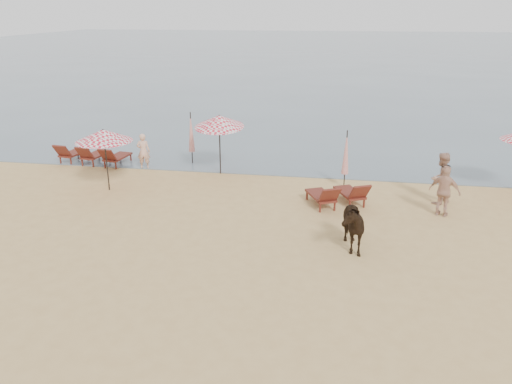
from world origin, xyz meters
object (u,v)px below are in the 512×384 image
(lounger_cluster_left, at_px, (92,154))
(lounger_cluster_right, at_px, (338,194))
(beachgoer_right_a, at_px, (441,178))
(umbrella_open_left_a, at_px, (104,136))
(umbrella_closed_left, at_px, (191,132))
(umbrella_closed_right, at_px, (346,153))
(umbrella_open_left_b, at_px, (219,121))
(cow, at_px, (348,223))
(beachgoer_right_b, at_px, (445,191))
(beachgoer_left, at_px, (143,151))

(lounger_cluster_left, distance_m, lounger_cluster_right, 11.71)
(beachgoer_right_a, bearing_deg, umbrella_open_left_a, -39.36)
(umbrella_closed_left, height_order, beachgoer_right_a, umbrella_closed_left)
(umbrella_closed_right, bearing_deg, umbrella_open_left_b, 170.32)
(cow, distance_m, beachgoer_right_a, 5.42)
(lounger_cluster_right, height_order, umbrella_open_left_b, umbrella_open_left_b)
(umbrella_closed_right, height_order, beachgoer_right_b, umbrella_closed_right)
(umbrella_closed_right, bearing_deg, lounger_cluster_left, 173.40)
(lounger_cluster_left, xyz_separation_m, beachgoer_left, (2.61, -0.27, 0.34))
(umbrella_open_left_b, relative_size, umbrella_closed_right, 1.15)
(umbrella_open_left_b, distance_m, cow, 8.47)
(lounger_cluster_right, height_order, beachgoer_left, beachgoer_left)
(lounger_cluster_right, distance_m, beachgoer_right_a, 3.80)
(lounger_cluster_right, bearing_deg, umbrella_closed_left, 123.06)
(lounger_cluster_left, height_order, umbrella_open_left_a, umbrella_open_left_a)
(umbrella_closed_right, xyz_separation_m, beachgoer_right_b, (3.35, -2.42, -0.54))
(lounger_cluster_right, distance_m, beachgoer_left, 9.16)
(lounger_cluster_left, xyz_separation_m, umbrella_open_left_a, (2.25, -3.17, 1.75))
(cow, bearing_deg, beachgoer_right_a, 38.59)
(lounger_cluster_left, height_order, beachgoer_right_b, beachgoer_right_b)
(lounger_cluster_left, bearing_deg, umbrella_closed_left, 17.35)
(beachgoer_left, relative_size, beachgoer_right_a, 0.83)
(umbrella_closed_left, xyz_separation_m, beachgoer_left, (-1.91, -1.08, -0.68))
(cow, xyz_separation_m, beachgoer_right_b, (3.27, 3.03, 0.11))
(lounger_cluster_left, relative_size, beachgoer_right_a, 1.67)
(lounger_cluster_right, xyz_separation_m, umbrella_open_left_b, (-5.07, 2.99, 1.86))
(beachgoer_right_a, bearing_deg, beachgoer_left, -52.69)
(umbrella_open_left_b, relative_size, umbrella_closed_left, 1.11)
(umbrella_closed_left, height_order, cow, umbrella_closed_left)
(umbrella_closed_left, xyz_separation_m, beachgoer_right_a, (10.35, -3.32, -0.52))
(umbrella_open_left_a, height_order, umbrella_closed_right, umbrella_open_left_a)
(umbrella_open_left_a, height_order, umbrella_closed_left, umbrella_open_left_a)
(lounger_cluster_left, distance_m, umbrella_open_left_b, 6.42)
(beachgoer_right_a, bearing_deg, lounger_cluster_left, -51.93)
(cow, bearing_deg, lounger_cluster_left, 136.34)
(umbrella_closed_right, bearing_deg, lounger_cluster_right, -96.48)
(umbrella_open_left_a, distance_m, umbrella_closed_left, 4.63)
(beachgoer_left, bearing_deg, umbrella_open_left_b, 169.44)
(umbrella_open_left_b, xyz_separation_m, umbrella_closed_left, (-1.62, 1.22, -0.83))
(beachgoer_right_a, bearing_deg, lounger_cluster_right, -28.66)
(umbrella_closed_left, distance_m, cow, 10.34)
(beachgoer_right_b, bearing_deg, lounger_cluster_right, 20.91)
(umbrella_open_left_a, relative_size, beachgoer_right_b, 1.37)
(umbrella_closed_left, height_order, beachgoer_right_b, umbrella_closed_left)
(beachgoer_right_b, bearing_deg, umbrella_closed_right, -9.52)
(lounger_cluster_right, distance_m, beachgoer_right_b, 3.63)
(umbrella_open_left_b, height_order, cow, umbrella_open_left_b)
(lounger_cluster_left, bearing_deg, umbrella_open_left_b, 3.35)
(umbrella_open_left_a, height_order, beachgoer_left, umbrella_open_left_a)
(beachgoer_left, bearing_deg, umbrella_closed_right, 165.01)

